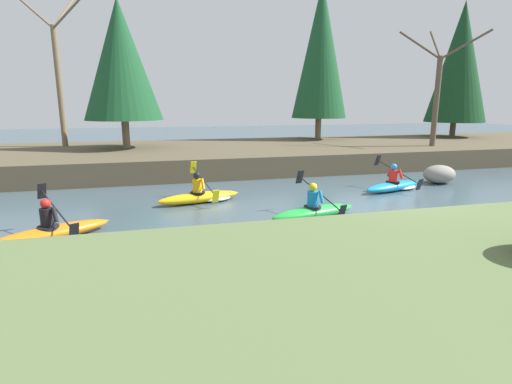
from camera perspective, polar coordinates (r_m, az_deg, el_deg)
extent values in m
plane|color=#425660|center=(12.39, 16.21, -2.56)|extent=(90.00, 90.00, 0.00)
cube|color=brown|center=(21.48, 2.33, 5.46)|extent=(44.00, 9.18, 0.93)
cylinder|color=#7A664C|center=(20.99, -18.09, 7.87)|extent=(0.36, 0.36, 1.39)
cone|color=#194C28|center=(21.03, -18.77, 17.44)|extent=(3.73, 3.73, 5.64)
cylinder|color=#7A664C|center=(25.45, 8.86, 8.96)|extent=(0.36, 0.36, 1.31)
cone|color=#194C28|center=(25.58, 9.23, 19.34)|extent=(3.32, 3.32, 7.94)
cylinder|color=brown|center=(29.95, 26.28, 8.04)|extent=(0.36, 0.36, 0.98)
cone|color=#143D1E|center=(30.01, 27.09, 16.12)|extent=(3.77, 3.77, 7.52)
cylinder|color=#7A664C|center=(23.11, -26.27, 13.25)|extent=(0.28, 0.28, 5.94)
cylinder|color=#7A664C|center=(24.57, -29.28, 21.71)|extent=(2.17, 1.85, 1.96)
cylinder|color=#7A664C|center=(22.46, -24.79, 22.83)|extent=(2.28, 1.94, 1.73)
cylinder|color=#7A664C|center=(24.63, -25.59, 22.30)|extent=(0.98, 2.46, 2.18)
cylinder|color=brown|center=(22.97, 24.35, 11.65)|extent=(0.28, 0.28, 4.52)
cylinder|color=brown|center=(23.19, 22.37, 18.82)|extent=(1.68, 1.43, 1.51)
cylinder|color=brown|center=(23.13, 27.78, 18.13)|extent=(1.76, 1.50, 1.34)
cylinder|color=brown|center=(24.05, 24.25, 18.62)|extent=(0.78, 1.89, 1.68)
ellipsoid|color=#1993D6|center=(15.36, 19.02, 0.78)|extent=(2.76, 1.38, 0.34)
cone|color=#1993D6|center=(16.33, 21.78, 1.30)|extent=(0.39, 0.30, 0.20)
cylinder|color=black|center=(15.29, 18.94, 1.29)|extent=(0.60, 0.60, 0.08)
cylinder|color=red|center=(15.25, 19.01, 2.21)|extent=(0.38, 0.38, 0.42)
sphere|color=#1E89D1|center=(15.20, 19.10, 3.42)|extent=(0.29, 0.29, 0.23)
cylinder|color=red|center=(15.46, 18.58, 2.71)|extent=(0.15, 0.24, 0.35)
cylinder|color=red|center=(15.17, 19.97, 2.42)|extent=(0.15, 0.24, 0.35)
cylinder|color=black|center=(15.41, 19.58, 2.75)|extent=(0.61, 1.84, 0.65)
cube|color=black|center=(15.96, 17.00, 4.37)|extent=(0.24, 0.21, 0.41)
cube|color=black|center=(14.90, 22.35, 1.01)|extent=(0.24, 0.21, 0.41)
ellipsoid|color=white|center=(15.80, 20.26, 0.71)|extent=(1.26, 1.00, 0.18)
ellipsoid|color=green|center=(11.20, 8.25, -2.87)|extent=(2.76, 1.25, 0.34)
cone|color=green|center=(11.97, 12.99, -1.98)|extent=(0.39, 0.28, 0.20)
cylinder|color=black|center=(11.13, 8.06, -2.19)|extent=(0.58, 0.58, 0.08)
cylinder|color=#1984CC|center=(11.07, 8.10, -0.94)|extent=(0.37, 0.37, 0.42)
sphere|color=yellow|center=(11.00, 8.16, 0.71)|extent=(0.28, 0.28, 0.23)
cylinder|color=#1984CC|center=(11.30, 7.79, -0.21)|extent=(0.14, 0.24, 0.35)
cylinder|color=#1984CC|center=(10.93, 9.30, -0.69)|extent=(0.14, 0.24, 0.35)
cylinder|color=black|center=(11.18, 9.06, -0.17)|extent=(0.51, 1.86, 0.65)
cube|color=black|center=(11.87, 6.28, 2.17)|extent=(0.23, 0.20, 0.41)
cube|color=black|center=(10.55, 12.19, -2.80)|extent=(0.23, 0.20, 0.41)
ellipsoid|color=yellow|center=(12.93, -8.13, -0.77)|extent=(2.76, 1.24, 0.34)
cone|color=yellow|center=(13.40, -3.17, -0.12)|extent=(0.39, 0.28, 0.20)
cylinder|color=black|center=(12.88, -8.36, -0.17)|extent=(0.58, 0.58, 0.08)
cylinder|color=yellow|center=(12.83, -8.40, 0.92)|extent=(0.36, 0.36, 0.42)
sphere|color=black|center=(12.77, -8.44, 2.35)|extent=(0.28, 0.28, 0.23)
cylinder|color=yellow|center=(13.07, -8.37, 1.52)|extent=(0.14, 0.24, 0.35)
cylinder|color=yellow|center=(12.63, -7.60, 1.16)|extent=(0.14, 0.24, 0.35)
cylinder|color=black|center=(12.89, -7.46, 1.57)|extent=(0.50, 1.87, 0.65)
cube|color=yellow|center=(13.71, -8.95, 3.50)|extent=(0.23, 0.20, 0.41)
cube|color=yellow|center=(12.09, -5.77, -0.62)|extent=(0.23, 0.20, 0.41)
ellipsoid|color=white|center=(13.15, -5.88, -0.85)|extent=(1.24, 0.95, 0.18)
ellipsoid|color=orange|center=(10.50, -27.21, -5.23)|extent=(2.64, 1.87, 0.34)
cone|color=orange|center=(10.90, -21.02, -3.94)|extent=(0.40, 0.35, 0.20)
cylinder|color=black|center=(10.45, -27.55, -4.52)|extent=(0.66, 0.66, 0.08)
cylinder|color=black|center=(10.38, -27.69, -3.20)|extent=(0.41, 0.41, 0.42)
sphere|color=red|center=(10.31, -27.87, -1.46)|extent=(0.31, 0.31, 0.23)
cylinder|color=black|center=(10.61, -27.62, -2.39)|extent=(0.19, 0.24, 0.35)
cylinder|color=black|center=(10.17, -26.79, -2.91)|extent=(0.19, 0.24, 0.35)
cylinder|color=black|center=(10.42, -26.56, -2.31)|extent=(0.99, 1.67, 0.65)
cube|color=black|center=(11.24, -28.27, 0.14)|extent=(0.25, 0.24, 0.41)
cube|color=black|center=(9.62, -24.55, -5.18)|extent=(0.25, 0.24, 0.41)
ellipsoid|color=gray|center=(17.47, 24.70, 2.33)|extent=(1.29, 1.01, 0.73)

